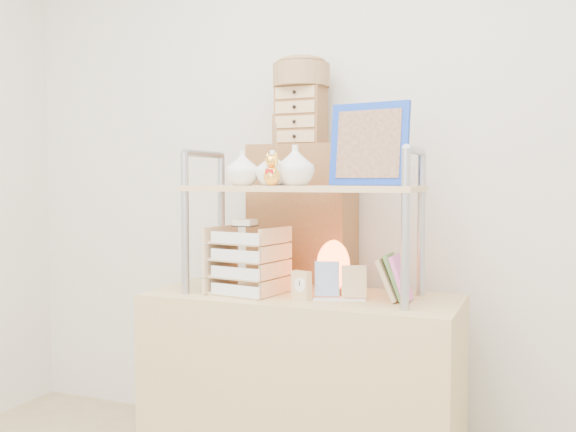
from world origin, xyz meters
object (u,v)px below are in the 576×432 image
letter_tray (246,264)px  cabinet (303,295)px  desk (302,390)px  salt_lamp (333,266)px

letter_tray → cabinet: bearing=80.7°
desk → salt_lamp: 0.50m
cabinet → salt_lamp: cabinet is taller
cabinet → salt_lamp: size_ratio=6.45×
cabinet → letter_tray: (-0.07, -0.44, 0.19)m
desk → salt_lamp: size_ratio=5.74×
cabinet → letter_tray: bearing=-98.5°
cabinet → desk: bearing=-68.8°
letter_tray → salt_lamp: 0.34m
desk → salt_lamp: bearing=34.0°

